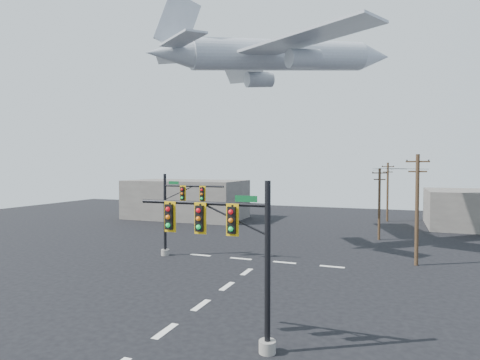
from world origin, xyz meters
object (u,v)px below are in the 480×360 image
at_px(signal_mast_near, 233,254).
at_px(airliner, 282,56).
at_px(signal_mast_far, 177,213).
at_px(utility_pole_c, 388,191).
at_px(utility_pole_a, 417,207).
at_px(utility_pole_b, 379,202).

relative_size(signal_mast_near, airliner, 0.32).
bearing_deg(signal_mast_far, utility_pole_c, 60.70).
distance_m(signal_mast_far, utility_pole_a, 20.72).
distance_m(utility_pole_a, airliner, 19.93).
height_order(signal_mast_far, utility_pole_a, utility_pole_a).
relative_size(utility_pole_b, airliner, 0.34).
relative_size(utility_pole_a, utility_pole_c, 1.05).
xyz_separation_m(signal_mast_near, airliner, (-4.11, 23.71, 15.29)).
bearing_deg(signal_mast_near, signal_mast_far, 127.42).
relative_size(signal_mast_far, utility_pole_b, 0.94).
bearing_deg(utility_pole_b, airliner, -142.88).
xyz_separation_m(utility_pole_b, airliner, (-9.46, -6.86, 15.38)).
height_order(signal_mast_far, airliner, airliner).
bearing_deg(airliner, utility_pole_b, -7.11).
height_order(utility_pole_a, utility_pole_b, utility_pole_a).
distance_m(signal_mast_near, signal_mast_far, 19.16).
distance_m(signal_mast_near, airliner, 28.52).
relative_size(signal_mast_far, utility_pole_a, 0.82).
xyz_separation_m(utility_pole_a, utility_pole_b, (-3.26, 11.10, -0.64)).
bearing_deg(utility_pole_c, signal_mast_far, -132.59).
xyz_separation_m(signal_mast_near, signal_mast_far, (-11.64, 15.22, -0.29)).
bearing_deg(utility_pole_b, signal_mast_near, -98.75).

